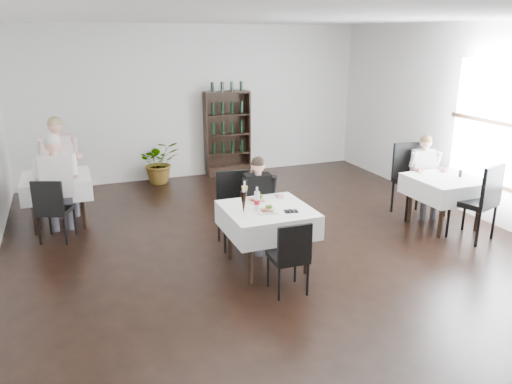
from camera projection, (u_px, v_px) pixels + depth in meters
room_shell at (291, 147)px, 5.95m from camera, size 9.00×9.00×9.00m
window_right at (511, 129)px, 7.15m from camera, size 0.06×2.30×1.85m
wine_shelf at (227, 134)px, 10.19m from camera, size 0.90×0.28×1.75m
main_table at (267, 219)px, 6.11m from camera, size 1.03×1.03×0.77m
left_table at (57, 185)px, 7.51m from camera, size 0.98×0.98×0.77m
right_table at (446, 187)px, 7.42m from camera, size 0.98×0.98×0.77m
potted_tree at (160, 162)px, 9.72m from camera, size 0.78×0.68×0.85m
main_chair_far at (235, 204)px, 6.81m from camera, size 0.51×0.51×1.02m
main_chair_near at (291, 254)px, 5.47m from camera, size 0.40×0.41×0.86m
left_chair_far at (59, 173)px, 8.09m from camera, size 0.68×0.68×1.14m
left_chair_near at (52, 207)px, 6.87m from camera, size 0.55×0.55×0.92m
right_chair_far at (411, 175)px, 7.96m from camera, size 0.58×0.59×1.15m
right_chair_near at (481, 197)px, 6.90m from camera, size 0.64×0.65×1.12m
diner_main at (259, 197)px, 6.61m from camera, size 0.49×0.49×1.27m
diner_left_far at (60, 158)px, 7.96m from camera, size 0.63×0.65×1.57m
diner_left_near at (56, 178)px, 6.92m from camera, size 0.57×0.57×1.53m
diner_right_far at (425, 169)px, 7.91m from camera, size 0.53×0.56×1.29m
plate_far at (258, 200)px, 6.31m from camera, size 0.29×0.29×0.08m
plate_near at (267, 210)px, 5.94m from camera, size 0.27×0.27×0.07m
pilsner_dark at (244, 202)px, 5.83m from camera, size 0.08×0.08×0.34m
pilsner_lager at (245, 196)px, 6.07m from camera, size 0.08×0.08×0.33m
coke_bottle at (257, 201)px, 5.98m from camera, size 0.07×0.07×0.28m
napkin_cutlery at (291, 211)px, 5.94m from camera, size 0.18×0.17×0.02m
pepper_mill at (460, 173)px, 7.38m from camera, size 0.05×0.05×0.11m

